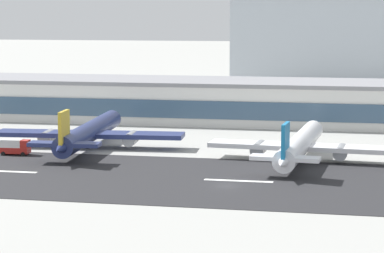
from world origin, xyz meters
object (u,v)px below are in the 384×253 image
Objects in this scene: airliner_blue_tail_gate_2 at (299,146)px; service_box_truck_1 at (15,147)px; distant_hotel_block at (371,40)px; terminal_building at (234,101)px; airliner_gold_tail_gate_1 at (88,133)px.

airliner_blue_tail_gate_2 is 7.67× the size of service_box_truck_1.
airliner_blue_tail_gate_2 is at bearing -95.37° from distant_hotel_block.
service_box_truck_1 is (-57.24, -4.23, -1.33)m from airliner_blue_tail_gate_2.
airliner_gold_tail_gate_1 is at bearing -116.21° from terminal_building.
airliner_gold_tail_gate_1 is 1.05× the size of airliner_blue_tail_gate_2.
distant_hotel_block reaches higher than airliner_blue_tail_gate_2.
terminal_building is 3.17× the size of airliner_gold_tail_gate_1.
service_box_truck_1 is (-36.12, -60.13, -3.77)m from terminal_building.
terminal_building is 70.24m from service_box_truck_1.
airliner_blue_tail_gate_2 is at bearing 1.46° from service_box_truck_1.
airliner_gold_tail_gate_1 is 16.24m from service_box_truck_1.
terminal_building is 1.43× the size of distant_hotel_block.
airliner_blue_tail_gate_2 is (45.32, -6.71, -0.14)m from airliner_gold_tail_gate_1.
distant_hotel_block is 174.92m from airliner_blue_tail_gate_2.
distant_hotel_block reaches higher than terminal_building.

